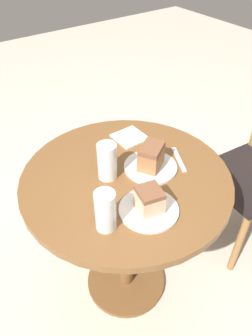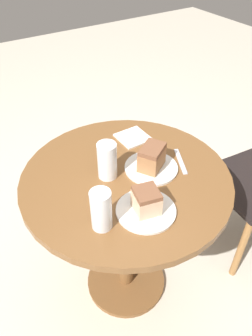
{
  "view_description": "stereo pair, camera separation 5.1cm",
  "coord_description": "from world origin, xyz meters",
  "px_view_note": "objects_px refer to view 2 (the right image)",
  "views": [
    {
      "loc": [
        0.77,
        -0.55,
        1.58
      ],
      "look_at": [
        0.0,
        0.0,
        0.79
      ],
      "focal_mm": 35.0,
      "sensor_mm": 36.0,
      "label": 1
    },
    {
      "loc": [
        0.8,
        -0.51,
        1.58
      ],
      "look_at": [
        0.0,
        0.0,
        0.79
      ],
      "focal_mm": 35.0,
      "sensor_mm": 36.0,
      "label": 2
    }
  ],
  "objects_px": {
    "plate_far": "(146,210)",
    "cake_slice_far": "(146,201)",
    "glass_water": "(101,212)",
    "cake_slice_near": "(152,157)",
    "plate_near": "(151,168)",
    "glass_lemonade": "(107,162)"
  },
  "relations": [
    {
      "from": "plate_far",
      "to": "glass_lemonade",
      "type": "distance_m",
      "value": 0.24
    },
    {
      "from": "glass_water",
      "to": "cake_slice_far",
      "type": "bearing_deg",
      "value": 80.18
    },
    {
      "from": "plate_near",
      "to": "glass_lemonade",
      "type": "height_order",
      "value": "glass_lemonade"
    },
    {
      "from": "plate_near",
      "to": "glass_water",
      "type": "bearing_deg",
      "value": -64.07
    },
    {
      "from": "plate_near",
      "to": "glass_water",
      "type": "xyz_separation_m",
      "value": [
        0.15,
        -0.31,
        0.06
      ]
    },
    {
      "from": "cake_slice_near",
      "to": "cake_slice_far",
      "type": "height_order",
      "value": "cake_slice_near"
    },
    {
      "from": "plate_far",
      "to": "cake_slice_near",
      "type": "relative_size",
      "value": 1.55
    },
    {
      "from": "cake_slice_far",
      "to": "glass_water",
      "type": "distance_m",
      "value": 0.16
    },
    {
      "from": "plate_far",
      "to": "glass_water",
      "type": "bearing_deg",
      "value": -99.82
    },
    {
      "from": "cake_slice_far",
      "to": "glass_water",
      "type": "xyz_separation_m",
      "value": [
        -0.03,
        -0.16,
        0.01
      ]
    },
    {
      "from": "plate_far",
      "to": "cake_slice_far",
      "type": "xyz_separation_m",
      "value": [
        -0.0,
        0.0,
        0.05
      ]
    },
    {
      "from": "plate_far",
      "to": "glass_lemonade",
      "type": "bearing_deg",
      "value": -176.17
    },
    {
      "from": "plate_near",
      "to": "cake_slice_far",
      "type": "height_order",
      "value": "cake_slice_far"
    },
    {
      "from": "cake_slice_near",
      "to": "cake_slice_far",
      "type": "bearing_deg",
      "value": -40.44
    },
    {
      "from": "plate_near",
      "to": "glass_lemonade",
      "type": "relative_size",
      "value": 1.43
    },
    {
      "from": "cake_slice_far",
      "to": "glass_water",
      "type": "relative_size",
      "value": 0.69
    },
    {
      "from": "cake_slice_far",
      "to": "glass_water",
      "type": "bearing_deg",
      "value": -99.82
    },
    {
      "from": "plate_far",
      "to": "glass_lemonade",
      "type": "height_order",
      "value": "glass_lemonade"
    },
    {
      "from": "plate_far",
      "to": "plate_near",
      "type": "bearing_deg",
      "value": 139.56
    },
    {
      "from": "plate_near",
      "to": "glass_water",
      "type": "height_order",
      "value": "glass_water"
    },
    {
      "from": "plate_far",
      "to": "cake_slice_far",
      "type": "distance_m",
      "value": 0.05
    },
    {
      "from": "glass_water",
      "to": "cake_slice_near",
      "type": "bearing_deg",
      "value": 115.93
    }
  ]
}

